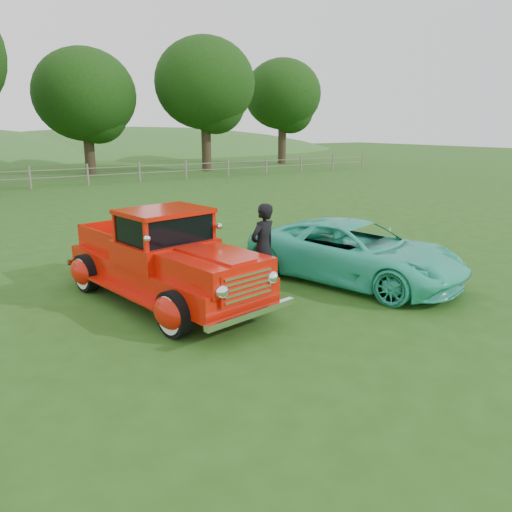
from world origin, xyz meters
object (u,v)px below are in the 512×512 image
tree_mid_east (205,84)px  man (263,247)px  red_pickup (164,261)px  teal_sedan (355,252)px  tree_far_east (283,95)px  tree_near_east (85,95)px

tree_mid_east → man: bearing=-114.8°
red_pickup → teal_sedan: bearing=-24.8°
tree_far_east → teal_sedan: size_ratio=1.91×
tree_far_east → man: bearing=-126.1°
tree_mid_east → teal_sedan: (-9.87, -26.21, -5.53)m
tree_near_east → teal_sedan: (-1.87, -28.21, -4.60)m
man → teal_sedan: bearing=146.8°
teal_sedan → red_pickup: bearing=148.5°
tree_near_east → tree_far_east: (17.00, 1.00, 0.61)m
tree_far_east → tree_mid_east: bearing=-161.6°
teal_sedan → man: bearing=145.7°
tree_far_east → man: 35.73m
tree_near_east → tree_far_east: tree_far_east is taller
tree_near_east → red_pickup: bearing=-102.0°
tree_near_east → man: (-3.82, -27.61, -4.37)m
tree_near_east → tree_far_east: size_ratio=0.94×
tree_far_east → teal_sedan: bearing=-122.9°
red_pickup → man: size_ratio=2.96×
tree_mid_east → man: 28.70m
man → tree_near_east: bearing=-114.0°
red_pickup → man: 2.00m
tree_mid_east → tree_near_east: bearing=166.0°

